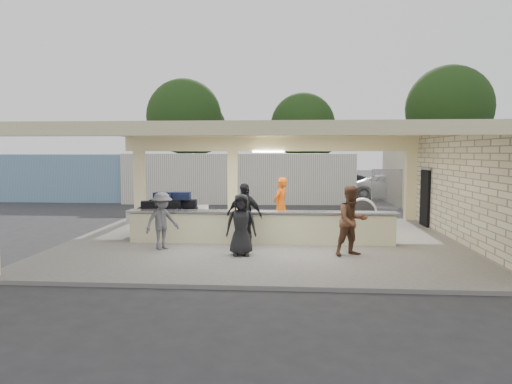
# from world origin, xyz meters

# --- Properties ---
(ground) EXTENTS (120.00, 120.00, 0.00)m
(ground) POSITION_xyz_m (0.00, 0.00, 0.00)
(ground) COLOR #262628
(ground) RESTS_ON ground
(pavilion) EXTENTS (12.01, 10.00, 3.55)m
(pavilion) POSITION_xyz_m (0.21, 0.66, 1.35)
(pavilion) COLOR #5F5C58
(pavilion) RESTS_ON ground
(baggage_counter) EXTENTS (8.20, 0.58, 0.98)m
(baggage_counter) POSITION_xyz_m (0.00, -0.50, 0.59)
(baggage_counter) COLOR beige
(baggage_counter) RESTS_ON pavilion
(luggage_cart) EXTENTS (2.60, 1.76, 1.44)m
(luggage_cart) POSITION_xyz_m (-3.16, 0.49, 0.87)
(luggage_cart) COLOR white
(luggage_cart) RESTS_ON pavilion
(drum_fan) EXTENTS (1.05, 0.56, 1.12)m
(drum_fan) POSITION_xyz_m (3.48, 2.25, 0.70)
(drum_fan) COLOR white
(drum_fan) RESTS_ON pavilion
(baggage_handler) EXTENTS (0.66, 0.79, 1.91)m
(baggage_handler) POSITION_xyz_m (0.57, 1.28, 1.05)
(baggage_handler) COLOR #D9500B
(baggage_handler) RESTS_ON pavilion
(passenger_a) EXTENTS (0.99, 0.74, 1.87)m
(passenger_a) POSITION_xyz_m (2.54, -2.02, 1.03)
(passenger_a) COLOR brown
(passenger_a) RESTS_ON pavilion
(passenger_b) EXTENTS (1.17, 0.72, 1.87)m
(passenger_b) POSITION_xyz_m (-0.44, -1.13, 1.04)
(passenger_b) COLOR black
(passenger_b) RESTS_ON pavilion
(passenger_c) EXTENTS (0.98, 1.03, 1.63)m
(passenger_c) POSITION_xyz_m (-2.74, -1.61, 0.92)
(passenger_c) COLOR #504F55
(passenger_c) RESTS_ON pavilion
(passenger_d) EXTENTS (0.85, 0.43, 1.66)m
(passenger_d) POSITION_xyz_m (-0.42, -2.20, 0.93)
(passenger_d) COLOR black
(passenger_d) RESTS_ON pavilion
(car_white_a) EXTENTS (5.60, 3.16, 1.52)m
(car_white_a) POSITION_xyz_m (7.25, 13.57, 0.76)
(car_white_a) COLOR white
(car_white_a) RESTS_ON ground
(car_white_b) EXTENTS (5.12, 2.19, 1.58)m
(car_white_b) POSITION_xyz_m (10.61, 14.20, 0.79)
(car_white_b) COLOR white
(car_white_b) RESTS_ON ground
(car_dark) EXTENTS (4.72, 2.52, 1.49)m
(car_dark) POSITION_xyz_m (5.19, 15.02, 0.75)
(car_dark) COLOR black
(car_dark) RESTS_ON ground
(container_white) EXTENTS (12.93, 3.02, 2.78)m
(container_white) POSITION_xyz_m (-1.99, 11.62, 1.39)
(container_white) COLOR silver
(container_white) RESTS_ON ground
(container_blue) EXTENTS (10.54, 2.58, 2.74)m
(container_blue) POSITION_xyz_m (-11.74, 11.90, 1.37)
(container_blue) COLOR #7CA0C7
(container_blue) RESTS_ON ground
(fence) EXTENTS (12.06, 0.06, 2.03)m
(fence) POSITION_xyz_m (11.00, 9.00, 1.05)
(fence) COLOR gray
(fence) RESTS_ON ground
(tree_left) EXTENTS (6.60, 6.30, 9.00)m
(tree_left) POSITION_xyz_m (-7.68, 24.16, 5.59)
(tree_left) COLOR #382619
(tree_left) RESTS_ON ground
(tree_mid) EXTENTS (6.00, 5.60, 8.00)m
(tree_mid) POSITION_xyz_m (2.32, 26.16, 4.96)
(tree_mid) COLOR #382619
(tree_mid) RESTS_ON ground
(tree_right) EXTENTS (7.20, 7.00, 10.00)m
(tree_right) POSITION_xyz_m (14.32, 25.16, 6.21)
(tree_right) COLOR #382619
(tree_right) RESTS_ON ground
(adjacent_building) EXTENTS (6.00, 8.00, 3.20)m
(adjacent_building) POSITION_xyz_m (9.50, 10.00, 1.60)
(adjacent_building) COLOR beige
(adjacent_building) RESTS_ON ground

